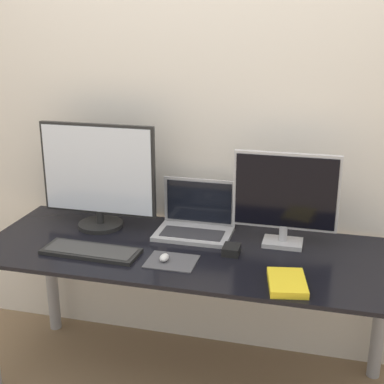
% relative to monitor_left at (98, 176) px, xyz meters
% --- Properties ---
extents(wall_back, '(7.00, 0.05, 2.50)m').
position_rel_monitor_left_xyz_m(wall_back, '(0.48, 0.26, 0.29)').
color(wall_back, silver).
rests_on(wall_back, ground_plane).
extents(desk, '(1.83, 0.70, 0.70)m').
position_rel_monitor_left_xyz_m(desk, '(0.48, -0.15, -0.37)').
color(desk, black).
rests_on(desk, ground_plane).
extents(monitor_left, '(0.56, 0.21, 0.50)m').
position_rel_monitor_left_xyz_m(monitor_left, '(0.00, 0.00, 0.00)').
color(monitor_left, black).
rests_on(monitor_left, desk).
extents(monitor_right, '(0.46, 0.12, 0.42)m').
position_rel_monitor_left_xyz_m(monitor_right, '(0.87, 0.00, -0.03)').
color(monitor_right, '#B2B2B7').
rests_on(monitor_right, desk).
extents(laptop, '(0.35, 0.24, 0.24)m').
position_rel_monitor_left_xyz_m(laptop, '(0.46, 0.05, -0.19)').
color(laptop, '#ADADB2').
rests_on(laptop, desk).
extents(keyboard, '(0.43, 0.17, 0.02)m').
position_rel_monitor_left_xyz_m(keyboard, '(0.08, -0.29, -0.24)').
color(keyboard, black).
rests_on(keyboard, desk).
extents(mousepad, '(0.20, 0.17, 0.00)m').
position_rel_monitor_left_xyz_m(mousepad, '(0.44, -0.29, -0.25)').
color(mousepad, '#47474C').
rests_on(mousepad, desk).
extents(mouse, '(0.04, 0.06, 0.03)m').
position_rel_monitor_left_xyz_m(mouse, '(0.41, -0.30, -0.23)').
color(mouse, silver).
rests_on(mouse, mousepad).
extents(book, '(0.17, 0.23, 0.03)m').
position_rel_monitor_left_xyz_m(book, '(0.92, -0.38, -0.24)').
color(book, yellow).
rests_on(book, desk).
extents(power_brick, '(0.07, 0.09, 0.04)m').
position_rel_monitor_left_xyz_m(power_brick, '(0.67, -0.15, -0.23)').
color(power_brick, black).
rests_on(power_brick, desk).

